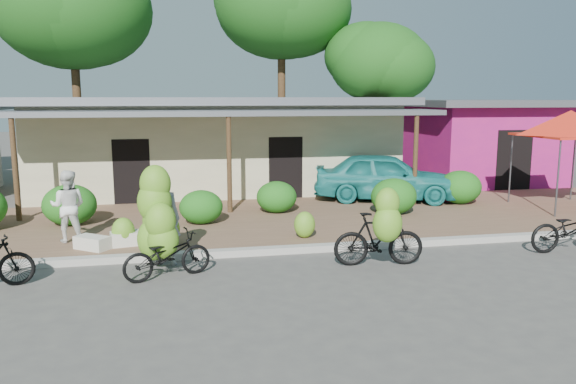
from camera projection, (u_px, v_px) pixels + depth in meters
name	position (u px, v px, depth m)	size (l,w,h in m)	color
ground	(264.00, 285.00, 10.12)	(100.00, 100.00, 0.00)	#4B4845
sidewalk	(234.00, 222.00, 14.94)	(60.00, 6.00, 0.12)	brown
curb	(249.00, 252.00, 12.04)	(60.00, 0.25, 0.15)	#A8A399
shop_main	(216.00, 143.00, 20.39)	(13.00, 8.50, 3.35)	beige
shop_pink	(478.00, 140.00, 22.52)	(6.00, 6.00, 3.25)	#BA1C6F
tree_far_center	(67.00, 4.00, 23.37)	(6.48, 6.47, 9.66)	brown
tree_center_right	(277.00, 3.00, 25.56)	(6.10, 6.05, 9.89)	brown
tree_near_right	(374.00, 60.00, 24.85)	(4.54, 4.36, 6.65)	brown
hedge_1	(70.00, 205.00, 14.29)	(1.35, 1.21, 1.05)	#135615
hedge_2	(201.00, 207.00, 14.47)	(1.12, 1.01, 0.87)	#135615
hedge_3	(277.00, 197.00, 15.87)	(1.14, 1.03, 0.89)	#135615
hedge_4	(394.00, 196.00, 15.66)	(1.29, 1.16, 1.00)	#135615
hedge_5	(460.00, 187.00, 17.19)	(1.31, 1.18, 1.02)	#135615
red_canopy	(570.00, 123.00, 16.26)	(3.50, 3.50, 2.86)	#59595E
bike_center	(161.00, 232.00, 10.63)	(1.78, 1.36, 2.08)	black
bike_right	(381.00, 234.00, 11.08)	(1.87, 1.25, 1.69)	black
bike_far_right	(572.00, 229.00, 12.24)	(1.97, 0.75, 1.02)	black
loose_banana_a	(123.00, 232.00, 12.34)	(0.50, 0.43, 0.63)	#75A92A
loose_banana_b	(168.00, 229.00, 12.47)	(0.54, 0.46, 0.67)	#75A92A
loose_banana_c	(305.00, 225.00, 13.02)	(0.50, 0.42, 0.62)	#75A92A
sack_near	(131.00, 238.00, 12.42)	(0.85, 0.40, 0.30)	silver
sack_far	(92.00, 243.00, 12.07)	(0.75, 0.38, 0.28)	silver
vendor	(163.00, 220.00, 11.20)	(0.69, 0.45, 1.88)	#949494
bystander	(68.00, 206.00, 12.60)	(0.79, 0.62, 1.63)	white
teal_van	(385.00, 177.00, 17.72)	(1.79, 4.45, 1.52)	#1C807D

